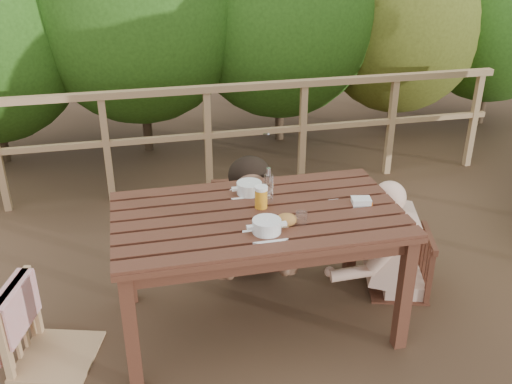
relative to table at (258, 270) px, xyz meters
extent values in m
plane|color=#513825|center=(0.00, 0.00, -0.39)|extent=(60.00, 60.00, 0.00)
cube|color=#402116|center=(0.00, 0.00, 0.00)|extent=(1.68, 0.95, 0.78)
cube|color=tan|center=(-1.22, -0.06, 0.07)|extent=(0.57, 0.57, 0.92)
cube|color=#402116|center=(0.11, 0.78, 0.12)|extent=(0.56, 0.56, 1.03)
cube|color=#402116|center=(1.03, 0.14, 0.02)|extent=(0.51, 0.51, 0.81)
cube|color=tan|center=(0.00, 2.00, 0.12)|extent=(5.60, 0.10, 1.01)
cylinder|color=silver|center=(-0.01, -0.24, 0.43)|extent=(0.27, 0.27, 0.09)
cylinder|color=silver|center=(0.00, 0.26, 0.43)|extent=(0.26, 0.26, 0.09)
ellipsoid|color=#A57029|center=(0.12, -0.17, 0.43)|extent=(0.13, 0.10, 0.07)
cylinder|color=orange|center=(0.03, 0.05, 0.46)|extent=(0.08, 0.08, 0.15)
cylinder|color=white|center=(0.09, 0.12, 0.51)|extent=(0.06, 0.06, 0.23)
cylinder|color=silver|center=(0.21, -0.18, 0.43)|extent=(0.07, 0.07, 0.08)
cube|color=white|center=(0.63, -0.03, 0.41)|extent=(0.13, 0.10, 0.05)
camera|label=1|loc=(-0.67, -2.88, 1.97)|focal=40.23mm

